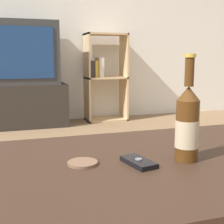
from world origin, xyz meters
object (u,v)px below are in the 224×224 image
at_px(television, 22,53).
at_px(bookshelf, 103,75).
at_px(tv_stand, 25,105).
at_px(cell_phone, 139,162).
at_px(beer_bottle, 187,124).

height_order(television, bookshelf, television).
bearing_deg(tv_stand, television, -90.00).
height_order(tv_stand, cell_phone, cell_phone).
relative_size(tv_stand, cell_phone, 7.44).
xyz_separation_m(television, cell_phone, (0.20, -2.77, -0.34)).
relative_size(tv_stand, bookshelf, 0.88).
distance_m(television, bookshelf, 0.97).
bearing_deg(bookshelf, cell_phone, -104.37).
relative_size(television, cell_phone, 6.15).
bearing_deg(cell_phone, television, 82.44).
xyz_separation_m(tv_stand, television, (0.00, -0.00, 0.57)).
height_order(tv_stand, beer_bottle, beer_bottle).
xyz_separation_m(beer_bottle, cell_phone, (-0.15, 0.01, -0.10)).
bearing_deg(television, beer_bottle, -82.89).
height_order(television, beer_bottle, television).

